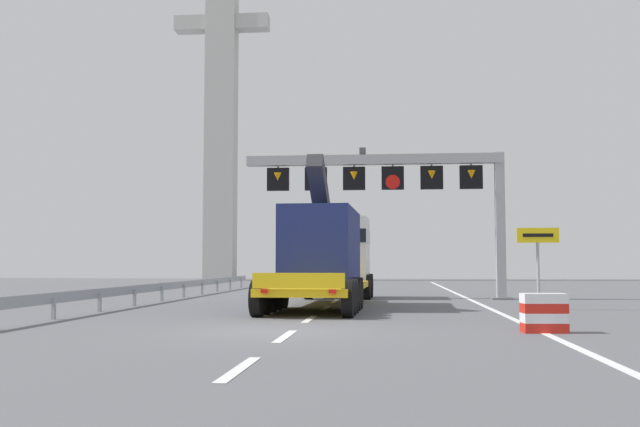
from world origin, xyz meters
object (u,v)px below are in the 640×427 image
Objects in this scene: crash_barrier_striped at (544,313)px; overhead_lane_gantry at (401,181)px; heavy_haul_truck_yellow at (330,253)px; bridge_pylon_distant at (222,68)px; exit_sign_yellow at (538,248)px.

overhead_lane_gantry is at bearing 101.18° from crash_barrier_striped.
bridge_pylon_distant is at bearing 109.83° from heavy_haul_truck_yellow.
overhead_lane_gantry reaches higher than crash_barrier_striped.
bridge_pylon_distant is at bearing 117.33° from exit_sign_yellow.
overhead_lane_gantry is 5.80m from heavy_haul_truck_yellow.
crash_barrier_striped is 0.03× the size of bridge_pylon_distant.
overhead_lane_gantry is at bearing 52.53° from heavy_haul_truck_yellow.
bridge_pylon_distant reaches higher than heavy_haul_truck_yellow.
overhead_lane_gantry reaches higher than exit_sign_yellow.
overhead_lane_gantry is 0.84× the size of heavy_haul_truck_yellow.
overhead_lane_gantry is 11.41× the size of crash_barrier_striped.
exit_sign_yellow is 8.48m from crash_barrier_striped.
bridge_pylon_distant reaches higher than overhead_lane_gantry.
heavy_haul_truck_yellow is (-2.90, -3.78, -3.31)m from overhead_lane_gantry.
bridge_pylon_distant is at bearing 111.68° from crash_barrier_striped.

